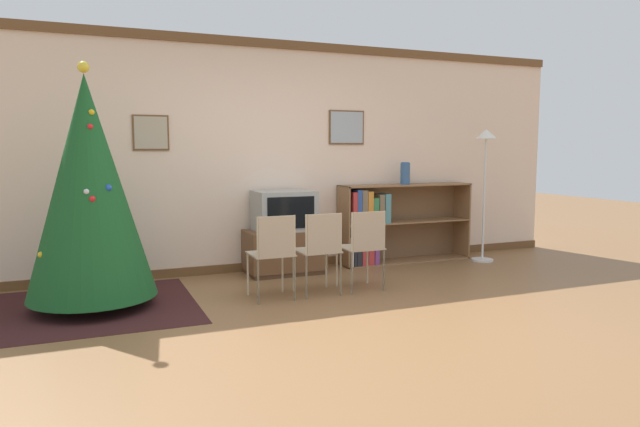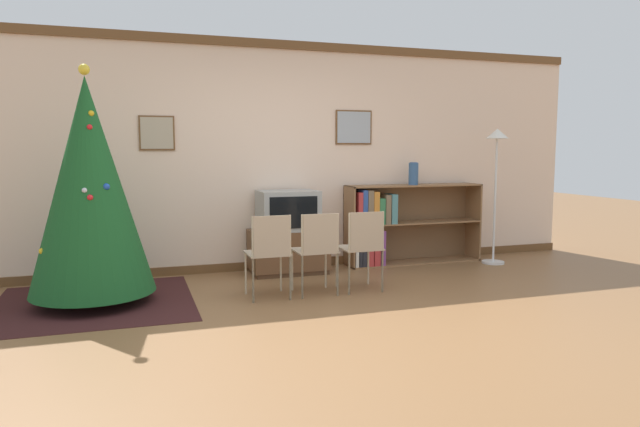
# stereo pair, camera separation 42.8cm
# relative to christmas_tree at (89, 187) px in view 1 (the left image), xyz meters

# --- Properties ---
(ground_plane) EXTENTS (24.00, 24.00, 0.00)m
(ground_plane) POSITION_rel_christmas_tree_xyz_m (1.89, -1.24, -1.10)
(ground_plane) COLOR brown
(wall_back) EXTENTS (8.35, 0.11, 2.70)m
(wall_back) POSITION_rel_christmas_tree_xyz_m (1.89, 1.04, 0.25)
(wall_back) COLOR beige
(wall_back) RESTS_ON ground_plane
(area_rug) EXTENTS (1.79, 1.78, 0.01)m
(area_rug) POSITION_rel_christmas_tree_xyz_m (0.00, 0.00, -1.09)
(area_rug) COLOR #381919
(area_rug) RESTS_ON ground_plane
(christmas_tree) EXTENTS (1.12, 1.12, 2.19)m
(christmas_tree) POSITION_rel_christmas_tree_xyz_m (0.00, 0.00, 0.00)
(christmas_tree) COLOR maroon
(christmas_tree) RESTS_ON area_rug
(tv_console) EXTENTS (0.88, 0.52, 0.51)m
(tv_console) POSITION_rel_christmas_tree_xyz_m (2.08, 0.72, -0.84)
(tv_console) COLOR #4C311E
(tv_console) RESTS_ON ground_plane
(television) EXTENTS (0.67, 0.50, 0.46)m
(television) POSITION_rel_christmas_tree_xyz_m (2.08, 0.71, -0.36)
(television) COLOR #9E9E99
(television) RESTS_ON tv_console
(folding_chair_left) EXTENTS (0.40, 0.40, 0.82)m
(folding_chair_left) POSITION_rel_christmas_tree_xyz_m (1.59, -0.37, -0.62)
(folding_chair_left) COLOR tan
(folding_chair_left) RESTS_ON ground_plane
(folding_chair_center) EXTENTS (0.40, 0.40, 0.82)m
(folding_chair_center) POSITION_rel_christmas_tree_xyz_m (2.08, -0.37, -0.62)
(folding_chair_center) COLOR tan
(folding_chair_center) RESTS_ON ground_plane
(folding_chair_right) EXTENTS (0.40, 0.40, 0.82)m
(folding_chair_right) POSITION_rel_christmas_tree_xyz_m (2.56, -0.37, -0.62)
(folding_chair_right) COLOR tan
(folding_chair_right) RESTS_ON ground_plane
(bookshelf) EXTENTS (1.77, 0.36, 0.99)m
(bookshelf) POSITION_rel_christmas_tree_xyz_m (3.42, 0.80, -0.60)
(bookshelf) COLOR olive
(bookshelf) RESTS_ON ground_plane
(vase) EXTENTS (0.12, 0.12, 0.28)m
(vase) POSITION_rel_christmas_tree_xyz_m (3.72, 0.79, 0.04)
(vase) COLOR #335684
(vase) RESTS_ON bookshelf
(standing_lamp) EXTENTS (0.28, 0.28, 1.69)m
(standing_lamp) POSITION_rel_christmas_tree_xyz_m (4.68, 0.43, 0.20)
(standing_lamp) COLOR silver
(standing_lamp) RESTS_ON ground_plane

